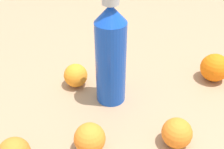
{
  "coord_description": "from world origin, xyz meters",
  "views": [
    {
      "loc": [
        0.22,
        -0.55,
        0.49
      ],
      "look_at": [
        0.0,
        -0.01,
        0.08
      ],
      "focal_mm": 43.66,
      "sensor_mm": 36.0,
      "label": 1
    }
  ],
  "objects_px": {
    "orange_0": "(76,76)",
    "orange_2": "(215,68)",
    "orange_1": "(90,138)",
    "orange_3": "(177,133)",
    "water_bottle": "(112,55)"
  },
  "relations": [
    {
      "from": "water_bottle",
      "to": "orange_0",
      "type": "distance_m",
      "value": 0.16
    },
    {
      "from": "orange_0",
      "to": "orange_3",
      "type": "xyz_separation_m",
      "value": [
        0.31,
        -0.11,
        0.0
      ]
    },
    {
      "from": "orange_1",
      "to": "orange_3",
      "type": "relative_size",
      "value": 1.02
    },
    {
      "from": "orange_0",
      "to": "orange_1",
      "type": "height_order",
      "value": "orange_1"
    },
    {
      "from": "water_bottle",
      "to": "orange_0",
      "type": "height_order",
      "value": "water_bottle"
    },
    {
      "from": "orange_0",
      "to": "orange_1",
      "type": "distance_m",
      "value": 0.24
    },
    {
      "from": "orange_1",
      "to": "orange_3",
      "type": "xyz_separation_m",
      "value": [
        0.17,
        0.09,
        -0.0
      ]
    },
    {
      "from": "orange_3",
      "to": "orange_1",
      "type": "bearing_deg",
      "value": -152.69
    },
    {
      "from": "orange_0",
      "to": "orange_3",
      "type": "distance_m",
      "value": 0.33
    },
    {
      "from": "water_bottle",
      "to": "orange_1",
      "type": "bearing_deg",
      "value": -29.09
    },
    {
      "from": "water_bottle",
      "to": "orange_0",
      "type": "relative_size",
      "value": 4.36
    },
    {
      "from": "orange_2",
      "to": "orange_3",
      "type": "distance_m",
      "value": 0.29
    },
    {
      "from": "water_bottle",
      "to": "orange_3",
      "type": "xyz_separation_m",
      "value": [
        0.19,
        -0.09,
        -0.1
      ]
    },
    {
      "from": "orange_0",
      "to": "orange_2",
      "type": "distance_m",
      "value": 0.41
    },
    {
      "from": "orange_2",
      "to": "orange_3",
      "type": "bearing_deg",
      "value": -100.12
    }
  ]
}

